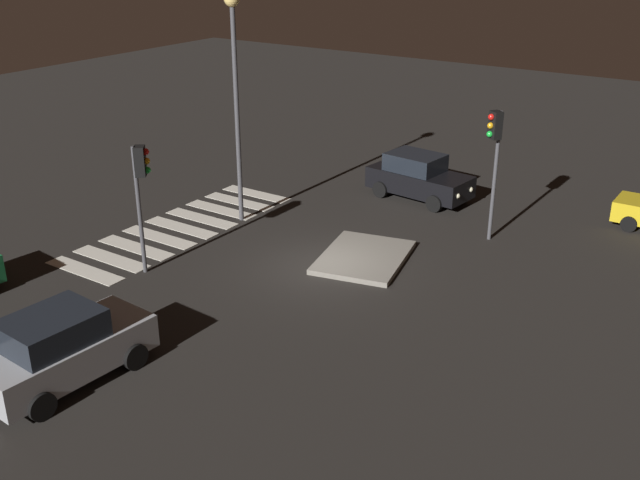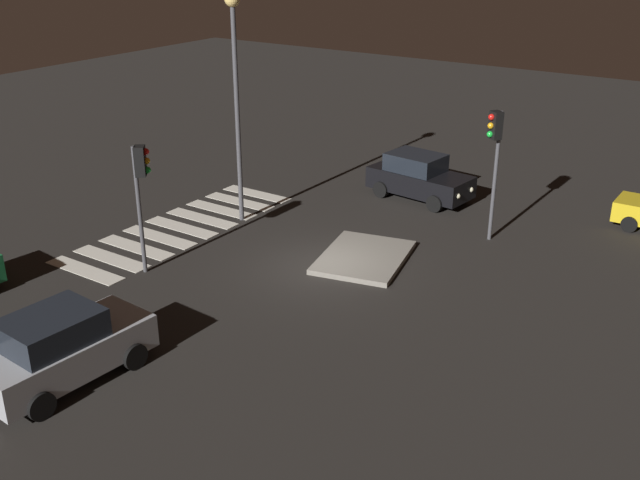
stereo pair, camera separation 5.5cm
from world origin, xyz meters
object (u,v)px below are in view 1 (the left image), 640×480
street_lamp (235,72)px  traffic_light_west (495,144)px  car_silver (62,348)px  car_black (418,177)px  traffic_light_east (141,178)px  traffic_island (364,257)px

street_lamp → traffic_light_west: bearing=111.5°
car_silver → car_black: bearing=0.2°
traffic_light_east → car_black: bearing=33.1°
traffic_island → street_lamp: street_lamp is taller
traffic_light_east → street_lamp: 5.93m
car_silver → car_black: 17.20m
car_black → traffic_light_east: bearing=-103.1°
car_silver → street_lamp: street_lamp is taller
car_black → traffic_light_west: bearing=-25.9°
car_silver → street_lamp: size_ratio=0.53×
traffic_island → street_lamp: 8.18m
traffic_island → traffic_light_east: traffic_light_east is taller
traffic_light_east → car_silver: bearing=-99.9°
traffic_island → car_black: (-6.65, -1.32, 0.84)m
traffic_light_east → traffic_island: bearing=4.3°
traffic_light_east → traffic_light_west: bearing=9.8°
car_silver → street_lamp: bearing=21.3°
car_black → traffic_light_west: traffic_light_west is taller
car_silver → traffic_light_west: (-14.53, 5.26, 2.65)m
car_black → street_lamp: 8.98m
traffic_light_west → car_silver: bearing=14.6°
car_silver → traffic_light_east: bearing=31.4°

